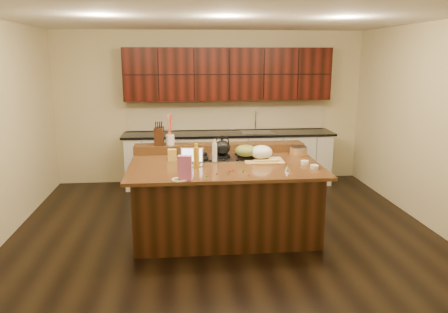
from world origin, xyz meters
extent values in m
cube|color=black|center=(0.00, 0.00, -0.01)|extent=(5.50, 5.00, 0.01)
cube|color=silver|center=(0.00, 0.00, 2.71)|extent=(5.50, 5.00, 0.01)
cube|color=beige|center=(0.00, 2.50, 1.35)|extent=(5.50, 0.01, 2.70)
cube|color=beige|center=(0.00, -2.50, 1.35)|extent=(5.50, 0.01, 2.70)
cube|color=beige|center=(2.75, 0.00, 1.35)|extent=(0.01, 5.00, 2.70)
cube|color=black|center=(0.00, 0.00, 0.44)|extent=(2.22, 1.42, 0.88)
cube|color=black|center=(0.00, 0.00, 0.90)|extent=(2.40, 1.60, 0.04)
cube|color=black|center=(0.00, 0.70, 0.98)|extent=(2.40, 0.30, 0.12)
cube|color=gray|center=(0.00, 0.30, 0.93)|extent=(0.92, 0.52, 0.02)
cylinder|color=black|center=(-0.30, 0.43, 0.95)|extent=(0.22, 0.22, 0.03)
cylinder|color=black|center=(0.30, 0.43, 0.95)|extent=(0.22, 0.22, 0.03)
cylinder|color=black|center=(-0.30, 0.17, 0.95)|extent=(0.22, 0.22, 0.03)
cylinder|color=black|center=(0.30, 0.17, 0.95)|extent=(0.22, 0.22, 0.03)
cylinder|color=black|center=(0.00, 0.30, 0.95)|extent=(0.22, 0.22, 0.03)
cube|color=silver|center=(0.30, 2.17, 0.45)|extent=(3.60, 0.62, 0.90)
cube|color=black|center=(0.30, 2.17, 0.92)|extent=(3.70, 0.66, 0.04)
cube|color=gray|center=(0.80, 2.17, 0.94)|extent=(0.55, 0.42, 0.01)
cylinder|color=gray|center=(0.80, 2.35, 1.12)|extent=(0.02, 0.02, 0.36)
cube|color=black|center=(0.30, 2.32, 1.95)|extent=(3.60, 0.34, 0.90)
cube|color=beige|center=(0.30, 2.48, 1.20)|extent=(3.60, 0.03, 0.50)
ellipsoid|color=black|center=(0.00, 0.30, 1.06)|extent=(0.24, 0.24, 0.20)
ellipsoid|color=olive|center=(0.30, 0.17, 1.04)|extent=(0.37, 0.37, 0.16)
cube|color=#B7B7BC|center=(-0.42, -0.03, 0.93)|extent=(0.31, 0.24, 0.01)
cube|color=black|center=(-0.42, -0.03, 0.94)|extent=(0.26, 0.15, 0.00)
cube|color=#B7B7BC|center=(-0.41, 0.06, 1.03)|extent=(0.29, 0.10, 0.19)
cube|color=silver|center=(-0.41, 0.06, 1.03)|extent=(0.27, 0.08, 0.16)
cylinder|color=gold|center=(-0.36, -0.27, 1.06)|extent=(0.08, 0.08, 0.27)
cylinder|color=silver|center=(-0.12, 0.08, 1.04)|extent=(0.07, 0.07, 0.25)
cube|color=tan|center=(0.52, 0.05, 0.93)|extent=(0.51, 0.38, 0.02)
ellipsoid|color=white|center=(0.50, 0.12, 1.03)|extent=(0.29, 0.29, 0.18)
cube|color=#EDD872|center=(0.43, -0.07, 0.96)|extent=(0.11, 0.03, 0.03)
cube|color=#EDD872|center=(0.53, -0.07, 0.96)|extent=(0.11, 0.03, 0.03)
cube|color=#EDD872|center=(0.64, -0.07, 0.96)|extent=(0.11, 0.03, 0.03)
cylinder|color=gray|center=(0.62, 0.03, 0.95)|extent=(0.19, 0.08, 0.01)
cylinder|color=white|center=(1.06, -0.36, 0.94)|extent=(0.11, 0.11, 0.04)
cylinder|color=white|center=(1.01, -0.13, 0.94)|extent=(0.12, 0.12, 0.04)
cylinder|color=white|center=(0.64, 0.01, 0.94)|extent=(0.11, 0.11, 0.04)
cylinder|color=#996B3F|center=(1.08, 0.43, 0.97)|extent=(0.30, 0.30, 0.09)
cone|color=silver|center=(0.70, -0.46, 0.96)|extent=(0.10, 0.10, 0.07)
cube|color=pink|center=(-0.51, -0.71, 1.06)|extent=(0.16, 0.10, 0.27)
cylinder|color=white|center=(-0.57, -0.71, 0.93)|extent=(0.19, 0.19, 0.01)
cube|color=#E0BB4F|center=(-0.66, 0.22, 1.00)|extent=(0.11, 0.08, 0.15)
cylinder|color=white|center=(-0.70, 0.70, 1.11)|extent=(0.13, 0.13, 0.14)
cube|color=black|center=(-0.85, 0.70, 1.16)|extent=(0.13, 0.21, 0.24)
ellipsoid|color=red|center=(0.21, -0.60, 0.93)|extent=(0.02, 0.02, 0.02)
ellipsoid|color=#198C26|center=(-0.01, -0.54, 0.93)|extent=(0.02, 0.02, 0.02)
ellipsoid|color=red|center=(0.07, -0.40, 0.93)|extent=(0.02, 0.02, 0.02)
ellipsoid|color=#198C26|center=(0.17, -0.45, 0.93)|extent=(0.02, 0.02, 0.02)
ellipsoid|color=red|center=(0.18, -0.44, 0.93)|extent=(0.02, 0.02, 0.02)
ellipsoid|color=#198C26|center=(-0.26, -0.61, 0.93)|extent=(0.02, 0.02, 0.02)
ellipsoid|color=red|center=(-0.14, -0.52, 0.93)|extent=(0.02, 0.02, 0.02)
ellipsoid|color=#198C26|center=(0.19, -0.39, 0.93)|extent=(0.02, 0.02, 0.02)
ellipsoid|color=red|center=(0.02, -0.41, 0.93)|extent=(0.02, 0.02, 0.02)
camera|label=1|loc=(-0.54, -5.36, 2.25)|focal=35.00mm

